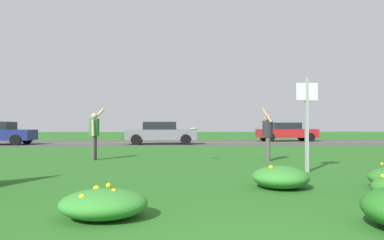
{
  "coord_description": "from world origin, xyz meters",
  "views": [
    {
      "loc": [
        -0.81,
        -2.05,
        1.17
      ],
      "look_at": [
        -0.16,
        7.76,
        1.34
      ],
      "focal_mm": 33.27,
      "sensor_mm": 36.0,
      "label": 1
    }
  ],
  "objects_px": {
    "person_thrower_green_shirt": "(94,132)",
    "car_red_center_right": "(286,132)",
    "car_gray_center_left": "(161,133)",
    "sign_post_near_path": "(307,115)",
    "person_catcher_dark_shirt": "(268,133)",
    "frisbee_white": "(194,129)"
  },
  "relations": [
    {
      "from": "sign_post_near_path",
      "to": "frisbee_white",
      "type": "bearing_deg",
      "value": 131.18
    },
    {
      "from": "car_gray_center_left",
      "to": "sign_post_near_path",
      "type": "bearing_deg",
      "value": -74.33
    },
    {
      "from": "sign_post_near_path",
      "to": "car_red_center_right",
      "type": "relative_size",
      "value": 0.53
    },
    {
      "from": "person_thrower_green_shirt",
      "to": "sign_post_near_path",
      "type": "bearing_deg",
      "value": -31.0
    },
    {
      "from": "person_catcher_dark_shirt",
      "to": "frisbee_white",
      "type": "height_order",
      "value": "person_catcher_dark_shirt"
    },
    {
      "from": "car_gray_center_left",
      "to": "car_red_center_right",
      "type": "height_order",
      "value": "same"
    },
    {
      "from": "frisbee_white",
      "to": "car_gray_center_left",
      "type": "relative_size",
      "value": 0.06
    },
    {
      "from": "car_red_center_right",
      "to": "frisbee_white",
      "type": "bearing_deg",
      "value": -118.56
    },
    {
      "from": "person_thrower_green_shirt",
      "to": "car_red_center_right",
      "type": "height_order",
      "value": "person_thrower_green_shirt"
    },
    {
      "from": "sign_post_near_path",
      "to": "person_catcher_dark_shirt",
      "type": "xyz_separation_m",
      "value": [
        -0.19,
        2.95,
        -0.53
      ]
    },
    {
      "from": "car_gray_center_left",
      "to": "person_thrower_green_shirt",
      "type": "bearing_deg",
      "value": -101.06
    },
    {
      "from": "sign_post_near_path",
      "to": "person_thrower_green_shirt",
      "type": "bearing_deg",
      "value": 149.0
    },
    {
      "from": "sign_post_near_path",
      "to": "car_red_center_right",
      "type": "bearing_deg",
      "value": 72.87
    },
    {
      "from": "car_red_center_right",
      "to": "person_thrower_green_shirt",
      "type": "bearing_deg",
      "value": -128.71
    },
    {
      "from": "sign_post_near_path",
      "to": "car_gray_center_left",
      "type": "bearing_deg",
      "value": 105.67
    },
    {
      "from": "person_catcher_dark_shirt",
      "to": "car_gray_center_left",
      "type": "distance_m",
      "value": 12.02
    },
    {
      "from": "sign_post_near_path",
      "to": "person_thrower_green_shirt",
      "type": "relative_size",
      "value": 1.33
    },
    {
      "from": "frisbee_white",
      "to": "car_red_center_right",
      "type": "height_order",
      "value": "car_red_center_right"
    },
    {
      "from": "sign_post_near_path",
      "to": "frisbee_white",
      "type": "xyz_separation_m",
      "value": [
        -2.67,
        3.05,
        -0.39
      ]
    },
    {
      "from": "sign_post_near_path",
      "to": "car_red_center_right",
      "type": "distance_m",
      "value": 19.23
    },
    {
      "from": "car_gray_center_left",
      "to": "car_red_center_right",
      "type": "bearing_deg",
      "value": 22.52
    },
    {
      "from": "car_gray_center_left",
      "to": "car_red_center_right",
      "type": "xyz_separation_m",
      "value": [
        9.69,
        4.01,
        0.0
      ]
    }
  ]
}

